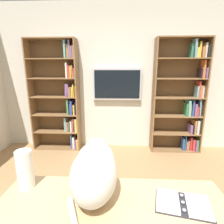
# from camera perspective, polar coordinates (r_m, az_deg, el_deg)

# --- Properties ---
(wall_back) EXTENTS (4.52, 0.06, 2.70)m
(wall_back) POSITION_cam_1_polar(r_m,az_deg,el_deg) (3.51, 1.24, 10.36)
(wall_back) COLOR beige
(wall_back) RESTS_ON ground
(bookshelf_left) EXTENTS (0.92, 0.28, 2.07)m
(bookshelf_left) POSITION_cam_1_polar(r_m,az_deg,el_deg) (3.58, 21.66, 3.74)
(bookshelf_left) COLOR brown
(bookshelf_left) RESTS_ON ground
(bookshelf_right) EXTENTS (0.90, 0.28, 2.06)m
(bookshelf_right) POSITION_cam_1_polar(r_m,az_deg,el_deg) (3.57, -15.88, 4.34)
(bookshelf_right) COLOR brown
(bookshelf_right) RESTS_ON ground
(wall_mounted_tv) EXTENTS (0.92, 0.07, 0.59)m
(wall_mounted_tv) POSITION_cam_1_polar(r_m,az_deg,el_deg) (3.44, 1.60, 8.74)
(wall_mounted_tv) COLOR #B7B7BC
(desk) EXTENTS (1.48, 0.58, 0.74)m
(desk) POSITION_cam_1_polar(r_m,az_deg,el_deg) (1.32, 0.12, -31.86)
(desk) COLOR tan
(desk) RESTS_ON ground
(cat) EXTENTS (0.32, 0.59, 0.36)m
(cat) POSITION_cam_1_polar(r_m,az_deg,el_deg) (1.24, -5.48, -17.59)
(cat) COLOR silver
(cat) RESTS_ON desk
(open_binder) EXTENTS (0.37, 0.28, 0.02)m
(open_binder) POSITION_cam_1_polar(r_m,az_deg,el_deg) (1.34, 21.38, -25.25)
(open_binder) COLOR #26262B
(open_binder) RESTS_ON desk
(paper_towel_roll) EXTENTS (0.11, 0.11, 0.28)m
(paper_towel_roll) POSITION_cam_1_polar(r_m,az_deg,el_deg) (1.46, -25.71, -15.94)
(paper_towel_roll) COLOR white
(paper_towel_roll) RESTS_ON desk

